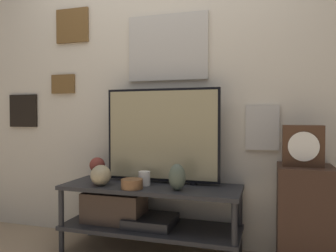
{
  "coord_description": "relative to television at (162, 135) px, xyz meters",
  "views": [
    {
      "loc": [
        0.84,
        -2.02,
        1.03
      ],
      "look_at": [
        0.14,
        0.28,
        0.96
      ],
      "focal_mm": 35.0,
      "sensor_mm": 36.0,
      "label": 1
    }
  ],
  "objects": [
    {
      "name": "wall_back",
      "position": [
        -0.06,
        0.18,
        0.47
      ],
      "size": [
        6.4,
        0.08,
        2.7
      ],
      "color": "beige",
      "rests_on": "ground_plane"
    },
    {
      "name": "media_console",
      "position": [
        -0.17,
        -0.1,
        -0.56
      ],
      "size": [
        1.34,
        0.47,
        0.52
      ],
      "color": "#232326",
      "rests_on": "ground_plane"
    },
    {
      "name": "television",
      "position": [
        0.0,
        0.0,
        0.0
      ],
      "size": [
        0.9,
        0.05,
        0.73
      ],
      "color": "black",
      "rests_on": "media_console"
    },
    {
      "name": "vase_wide_bowl",
      "position": [
        -0.15,
        -0.25,
        -0.34
      ],
      "size": [
        0.16,
        0.16,
        0.07
      ],
      "color": "brown",
      "rests_on": "media_console"
    },
    {
      "name": "vase_urn_stoneware",
      "position": [
        0.18,
        -0.21,
        -0.28
      ],
      "size": [
        0.12,
        0.1,
        0.19
      ],
      "color": "#4C5647",
      "rests_on": "media_console"
    },
    {
      "name": "vase_round_glass",
      "position": [
        -0.41,
        -0.22,
        -0.3
      ],
      "size": [
        0.15,
        0.15,
        0.15
      ],
      "color": "tan",
      "rests_on": "media_console"
    },
    {
      "name": "candle_jar",
      "position": [
        -0.1,
        -0.12,
        -0.32
      ],
      "size": [
        0.09,
        0.09,
        0.11
      ],
      "color": "silver",
      "rests_on": "media_console"
    },
    {
      "name": "decorative_bust",
      "position": [
        -0.55,
        -0.02,
        -0.27
      ],
      "size": [
        0.12,
        0.12,
        0.18
      ],
      "color": "brown",
      "rests_on": "media_console"
    },
    {
      "name": "side_table",
      "position": [
        1.03,
        -0.06,
        -0.54
      ],
      "size": [
        0.36,
        0.38,
        0.7
      ],
      "color": "#382319",
      "rests_on": "ground_plane"
    },
    {
      "name": "mantel_clock",
      "position": [
        1.0,
        -0.08,
        -0.05
      ],
      "size": [
        0.26,
        0.11,
        0.27
      ],
      "color": "#422819",
      "rests_on": "side_table"
    }
  ]
}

